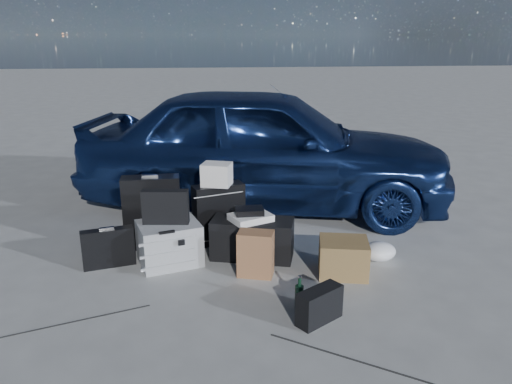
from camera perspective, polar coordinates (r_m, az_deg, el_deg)
ground at (r=4.34m, az=-2.96°, el=-10.81°), size 60.00×60.00×0.00m
car at (r=6.11m, az=1.05°, el=5.18°), size 4.70×2.73×1.50m
pelican_case at (r=4.75m, az=-9.87°, el=-5.77°), size 0.65×0.58×0.40m
laptop_bag at (r=4.64m, az=-10.31°, el=-1.68°), size 0.43×0.15×0.32m
briefcase at (r=4.82m, az=-16.52°, el=-6.14°), size 0.48×0.21×0.37m
suitcase_left at (r=5.09m, az=-11.78°, el=-2.26°), size 0.57×0.22×0.73m
suitcase_right at (r=5.12m, az=-4.28°, el=-2.49°), size 0.55×0.34×0.62m
white_carton at (r=4.98m, az=-4.50°, el=2.03°), size 0.33×0.30×0.22m
duffel_bag at (r=4.80m, az=-0.42°, el=-5.35°), size 0.83×0.53×0.39m
flat_box_white at (r=4.69m, az=-0.61°, el=-2.93°), size 0.44×0.40×0.06m
flat_box_black at (r=4.69m, az=-0.76°, el=-2.19°), size 0.27×0.19×0.06m
kraft_bag at (r=4.45m, az=-0.04°, el=-7.08°), size 0.35×0.27×0.41m
cardboard_box at (r=4.56m, az=9.95°, el=-7.37°), size 0.49×0.45×0.32m
plastic_bag at (r=4.92m, az=13.90°, el=-6.60°), size 0.37×0.34×0.18m
messenger_bag at (r=3.84m, az=7.26°, el=-12.73°), size 0.39×0.33×0.26m
green_bottle at (r=3.98m, az=4.96°, el=-11.45°), size 0.09×0.09×0.27m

